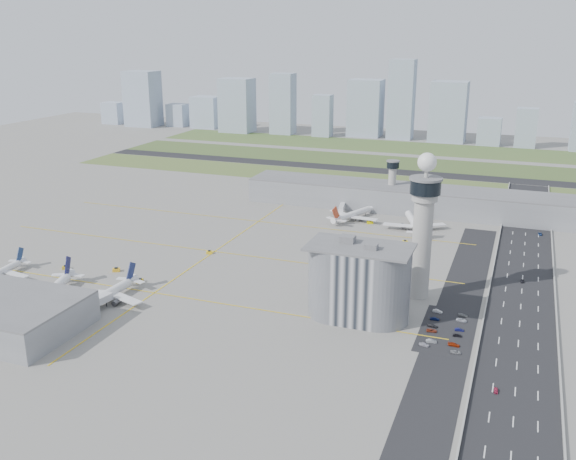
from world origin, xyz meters
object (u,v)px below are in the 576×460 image
(tug_2, at_px, (116,269))
(car_hw_2, at_px, (540,234))
(car_lot_2, at_px, (432,331))
(car_lot_8, at_px, (457,335))
(jet_bridge_far_0, at_px, (343,206))
(jet_bridge_far_1, at_px, (420,214))
(tug_4, at_px, (370,222))
(control_tower, at_px, (423,221))
(tug_0, at_px, (66,267))
(jet_bridge_near_2, at_px, (86,310))
(car_lot_4, at_px, (435,319))
(tug_5, at_px, (405,242))
(car_hw_0, at_px, (496,390))
(car_lot_6, at_px, (456,352))
(car_hw_1, at_px, (522,281))
(airplane_near_c, at_px, (105,290))
(car_hw_4, at_px, (518,207))
(tug_3, at_px, (209,252))
(airplane_far_b, at_px, (414,219))
(tug_1, at_px, (140,280))
(jet_bridge_near_1, at_px, (28,300))
(car_lot_0, at_px, (424,344))
(car_lot_11, at_px, (463,315))
(car_lot_5, at_px, (437,311))
(car_lot_10, at_px, (462,320))
(car_lot_9, at_px, (459,330))
(car_lot_7, at_px, (454,345))
(secondary_tower, at_px, (392,180))
(car_lot_3, at_px, (432,326))
(airplane_far_a, at_px, (354,210))
(airplane_near_b, at_px, (50,286))
(car_lot_1, at_px, (431,341))

(tug_2, relative_size, car_hw_2, 0.81)
(car_lot_2, relative_size, car_lot_8, 1.16)
(jet_bridge_far_0, xyz_separation_m, car_lot_2, (80.82, -157.54, -2.28))
(car_lot_8, bearing_deg, jet_bridge_far_0, 26.21)
(jet_bridge_far_1, height_order, tug_4, jet_bridge_far_1)
(control_tower, distance_m, tug_0, 174.74)
(car_lot_8, bearing_deg, jet_bridge_near_2, 99.79)
(control_tower, bearing_deg, car_lot_4, -65.01)
(tug_5, bearing_deg, car_hw_0, 20.42)
(control_tower, xyz_separation_m, car_lot_6, (21.73, -48.16, -34.49))
(car_lot_4, bearing_deg, car_hw_2, -18.95)
(tug_5, xyz_separation_m, car_hw_1, (62.36, -38.32, -0.26))
(airplane_near_c, xyz_separation_m, car_hw_4, (163.03, 224.87, -5.31))
(jet_bridge_far_0, height_order, car_hw_4, jet_bridge_far_0)
(jet_bridge_far_0, distance_m, tug_4, 32.41)
(tug_3, bearing_deg, airplane_far_b, -75.30)
(car_hw_4, bearing_deg, control_tower, -96.41)
(tug_1, bearing_deg, jet_bridge_far_0, -122.77)
(jet_bridge_near_1, bearing_deg, car_hw_2, -38.41)
(tug_5, distance_m, car_lot_0, 121.93)
(tug_5, bearing_deg, tug_4, -139.03)
(tug_2, distance_m, car_lot_11, 164.87)
(car_lot_4, relative_size, car_hw_1, 1.04)
(airplane_far_b, xyz_separation_m, jet_bridge_far_1, (-0.59, 23.91, -3.33))
(tug_3, height_order, car_lot_5, tug_3)
(car_lot_10, bearing_deg, tug_0, 101.66)
(airplane_far_b, relative_size, car_lot_11, 11.51)
(tug_2, distance_m, tug_4, 156.82)
(airplane_near_c, relative_size, car_lot_5, 10.79)
(car_lot_9, height_order, car_lot_11, car_lot_9)
(car_lot_0, bearing_deg, control_tower, 21.74)
(tug_5, bearing_deg, car_lot_8, 19.52)
(car_lot_7, height_order, car_lot_11, car_lot_7)
(car_lot_0, bearing_deg, tug_5, 23.60)
(secondary_tower, relative_size, car_lot_3, 7.50)
(airplane_far_b, xyz_separation_m, tug_4, (-27.10, 1.66, -5.13))
(secondary_tower, xyz_separation_m, airplane_far_b, (22.59, -41.91, -12.62))
(tug_2, relative_size, car_hw_4, 0.93)
(tug_1, relative_size, car_lot_3, 0.83)
(jet_bridge_far_0, distance_m, car_lot_0, 188.22)
(airplane_far_b, height_order, jet_bridge_far_1, airplane_far_b)
(car_lot_2, height_order, car_hw_4, car_hw_4)
(car_lot_4, distance_m, car_lot_8, 15.73)
(car_lot_2, bearing_deg, secondary_tower, 8.29)
(tug_4, bearing_deg, jet_bridge_far_1, -72.04)
(airplane_far_a, xyz_separation_m, car_hw_4, (95.44, 63.11, -5.16))
(tug_3, bearing_deg, tug_4, -65.01)
(airplane_near_b, relative_size, car_lot_1, 11.25)
(car_lot_1, distance_m, car_hw_0, 37.19)
(tug_5, relative_size, car_hw_1, 0.80)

